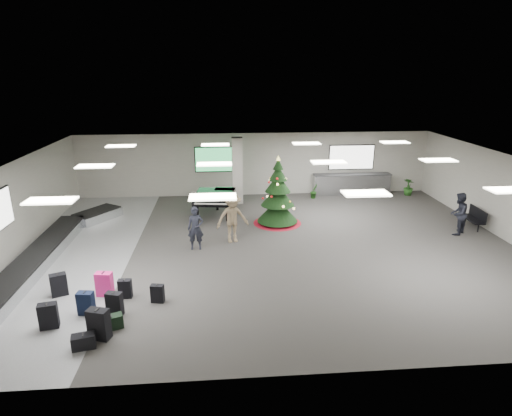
{
  "coord_description": "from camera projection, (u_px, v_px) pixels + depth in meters",
  "views": [
    {
      "loc": [
        -1.76,
        -14.5,
        6.22
      ],
      "look_at": [
        -0.48,
        1.0,
        1.19
      ],
      "focal_mm": 30.0,
      "sensor_mm": 36.0,
      "label": 1
    }
  ],
  "objects": [
    {
      "name": "ground",
      "position": [
        271.0,
        246.0,
        15.8
      ],
      "size": [
        18.0,
        18.0,
        0.0
      ],
      "primitive_type": "plane",
      "color": "#3C3A37",
      "rests_on": "ground"
    },
    {
      "name": "room_envelope",
      "position": [
        259.0,
        181.0,
        15.69
      ],
      "size": [
        18.02,
        14.02,
        3.21
      ],
      "color": "#9D9A90",
      "rests_on": "ground"
    },
    {
      "name": "baggage_carousel",
      "position": [
        50.0,
        249.0,
        15.04
      ],
      "size": [
        2.28,
        9.71,
        0.43
      ],
      "color": "silver",
      "rests_on": "ground"
    },
    {
      "name": "service_counter",
      "position": [
        351.0,
        184.0,
        22.33
      ],
      "size": [
        4.05,
        0.65,
        1.08
      ],
      "color": "silver",
      "rests_on": "ground"
    },
    {
      "name": "suitcase_0",
      "position": [
        99.0,
        324.0,
        10.29
      ],
      "size": [
        0.56,
        0.42,
        0.8
      ],
      "rotation": [
        0.0,
        0.0,
        -0.31
      ],
      "color": "black",
      "rests_on": "ground"
    },
    {
      "name": "suitcase_1",
      "position": [
        115.0,
        304.0,
        11.31
      ],
      "size": [
        0.46,
        0.32,
        0.67
      ],
      "rotation": [
        0.0,
        0.0,
        -0.26
      ],
      "color": "black",
      "rests_on": "ground"
    },
    {
      "name": "pink_suitcase",
      "position": [
        104.0,
        284.0,
        12.27
      ],
      "size": [
        0.49,
        0.33,
        0.74
      ],
      "rotation": [
        0.0,
        0.0,
        -0.15
      ],
      "color": "#E61E7A",
      "rests_on": "ground"
    },
    {
      "name": "suitcase_3",
      "position": [
        125.0,
        289.0,
        12.19
      ],
      "size": [
        0.38,
        0.22,
        0.57
      ],
      "rotation": [
        0.0,
        0.0,
        -0.03
      ],
      "color": "black",
      "rests_on": "ground"
    },
    {
      "name": "navy_suitcase",
      "position": [
        86.0,
        303.0,
        11.34
      ],
      "size": [
        0.45,
        0.3,
        0.66
      ],
      "rotation": [
        0.0,
        0.0,
        -0.14
      ],
      "color": "black",
      "rests_on": "ground"
    },
    {
      "name": "suitcase_5",
      "position": [
        48.0,
        316.0,
        10.72
      ],
      "size": [
        0.49,
        0.33,
        0.7
      ],
      "rotation": [
        0.0,
        0.0,
        0.21
      ],
      "color": "black",
      "rests_on": "ground"
    },
    {
      "name": "green_duffel",
      "position": [
        112.0,
        322.0,
        10.75
      ],
      "size": [
        0.59,
        0.44,
        0.37
      ],
      "rotation": [
        0.0,
        0.0,
        0.39
      ],
      "color": "black",
      "rests_on": "ground"
    },
    {
      "name": "suitcase_7",
      "position": [
        158.0,
        293.0,
        11.96
      ],
      "size": [
        0.39,
        0.25,
        0.54
      ],
      "rotation": [
        0.0,
        0.0,
        -0.18
      ],
      "color": "black",
      "rests_on": "ground"
    },
    {
      "name": "suitcase_8",
      "position": [
        59.0,
        285.0,
        12.29
      ],
      "size": [
        0.52,
        0.42,
        0.69
      ],
      "rotation": [
        0.0,
        0.0,
        0.42
      ],
      "color": "black",
      "rests_on": "ground"
    },
    {
      "name": "black_duffel",
      "position": [
        84.0,
        341.0,
        9.99
      ],
      "size": [
        0.59,
        0.41,
        0.37
      ],
      "rotation": [
        0.0,
        0.0,
        0.24
      ],
      "color": "black",
      "rests_on": "ground"
    },
    {
      "name": "christmas_tree",
      "position": [
        278.0,
        201.0,
        17.92
      ],
      "size": [
        2.04,
        2.04,
        2.91
      ],
      "color": "maroon",
      "rests_on": "ground"
    },
    {
      "name": "grand_piano",
      "position": [
        214.0,
        197.0,
        18.89
      ],
      "size": [
        1.91,
        2.32,
        1.21
      ],
      "rotation": [
        0.0,
        0.0,
        -0.14
      ],
      "color": "black",
      "rests_on": "ground"
    },
    {
      "name": "bench",
      "position": [
        475.0,
        217.0,
        17.58
      ],
      "size": [
        0.51,
        1.33,
        0.83
      ],
      "rotation": [
        0.0,
        0.0,
        -0.05
      ],
      "color": "black",
      "rests_on": "ground"
    },
    {
      "name": "traveler_a",
      "position": [
        196.0,
        228.0,
        15.36
      ],
      "size": [
        0.59,
        0.4,
        1.6
      ],
      "primitive_type": "imported",
      "rotation": [
        0.0,
        0.0,
        0.03
      ],
      "color": "black",
      "rests_on": "ground"
    },
    {
      "name": "traveler_b",
      "position": [
        232.0,
        218.0,
        15.97
      ],
      "size": [
        1.37,
        0.99,
        1.91
      ],
      "primitive_type": "imported",
      "rotation": [
        0.0,
        0.0,
        0.25
      ],
      "color": "#846F51",
      "rests_on": "ground"
    },
    {
      "name": "traveler_bench",
      "position": [
        458.0,
        214.0,
        16.75
      ],
      "size": [
        1.04,
        1.03,
        1.7
      ],
      "primitive_type": "imported",
      "rotation": [
        0.0,
        0.0,
        3.88
      ],
      "color": "black",
      "rests_on": "ground"
    },
    {
      "name": "potted_plant_left",
      "position": [
        314.0,
        191.0,
        21.66
      ],
      "size": [
        0.51,
        0.52,
        0.74
      ],
      "primitive_type": "imported",
      "rotation": [
        0.0,
        0.0,
        0.86
      ],
      "color": "#173F14",
      "rests_on": "ground"
    },
    {
      "name": "potted_plant_right",
      "position": [
        408.0,
        187.0,
        22.17
      ],
      "size": [
        0.7,
        0.7,
        0.89
      ],
      "primitive_type": "imported",
      "rotation": [
        0.0,
        0.0,
        2.36
      ],
      "color": "#173F14",
      "rests_on": "ground"
    }
  ]
}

